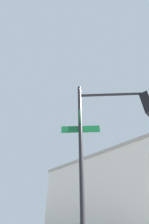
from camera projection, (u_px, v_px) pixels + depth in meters
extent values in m
cylinder|color=black|center=(82.00, 174.00, 3.79)|extent=(0.12, 0.12, 5.99)
cylinder|color=black|center=(112.00, 95.00, 5.37)|extent=(1.70, 1.49, 0.09)
cube|color=black|center=(148.00, 103.00, 5.05)|extent=(0.28, 0.28, 0.80)
cube|color=#0F5128|center=(80.00, 129.00, 4.57)|extent=(0.86, 0.75, 0.20)
cube|color=#0F5128|center=(80.00, 123.00, 4.71)|extent=(0.69, 0.78, 0.20)
cube|color=beige|center=(140.00, 210.00, 26.15)|extent=(19.68, 23.60, 11.03)
cube|color=gray|center=(132.00, 174.00, 29.72)|extent=(19.98, 23.90, 0.40)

